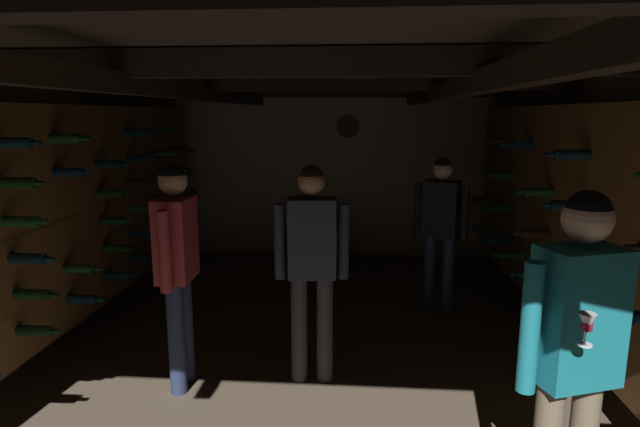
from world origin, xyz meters
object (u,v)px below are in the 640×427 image
(display_bottle, at_px, (308,217))
(person_guest_far_right, at_px, (440,221))
(wine_crate_stack, at_px, (317,251))
(person_guest_mid_left, at_px, (177,256))
(person_guest_near_right, at_px, (575,343))
(person_host_center, at_px, (312,255))

(display_bottle, xyz_separation_m, person_guest_far_right, (1.43, -1.09, 0.20))
(wine_crate_stack, height_order, person_guest_mid_left, person_guest_mid_left)
(wine_crate_stack, relative_size, display_bottle, 1.71)
(wine_crate_stack, bearing_deg, person_guest_near_right, -70.34)
(wine_crate_stack, distance_m, person_guest_far_right, 1.83)
(person_guest_near_right, bearing_deg, wine_crate_stack, 109.66)
(display_bottle, distance_m, person_guest_mid_left, 2.82)
(person_guest_near_right, bearing_deg, display_bottle, 111.20)
(person_host_center, bearing_deg, person_guest_far_right, 52.52)
(person_guest_mid_left, bearing_deg, display_bottle, 76.61)
(person_host_center, height_order, person_guest_far_right, person_host_center)
(display_bottle, bearing_deg, wine_crate_stack, 7.89)
(display_bottle, height_order, person_guest_mid_left, person_guest_mid_left)
(person_guest_far_right, bearing_deg, person_guest_mid_left, -141.68)
(person_guest_far_right, distance_m, person_guest_near_right, 2.93)
(display_bottle, distance_m, person_host_center, 2.60)
(person_guest_mid_left, height_order, person_guest_near_right, person_guest_near_right)
(wine_crate_stack, xyz_separation_m, person_guest_near_right, (1.44, -4.03, 0.72))
(person_guest_far_right, xyz_separation_m, person_guest_near_right, (0.12, -2.93, 0.08))
(display_bottle, xyz_separation_m, person_host_center, (0.29, -2.57, 0.24))
(wine_crate_stack, bearing_deg, person_host_center, -86.13)
(display_bottle, distance_m, person_guest_far_right, 1.81)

